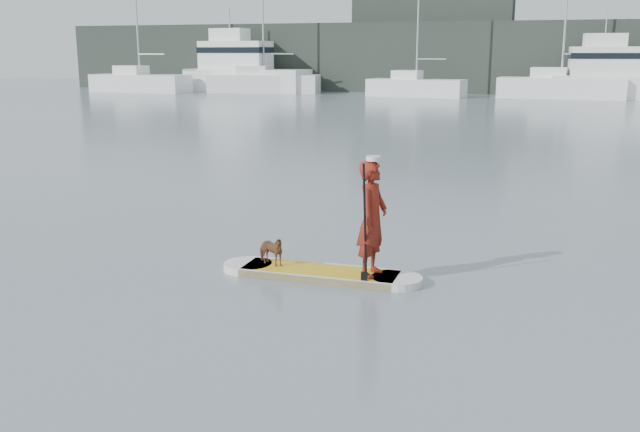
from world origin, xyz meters
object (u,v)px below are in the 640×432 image
(paddler, at_px, (372,219))
(sailboat_c, at_px, (415,86))
(dog, at_px, (270,250))
(motor_yacht_a, at_px, (618,75))
(sailboat_a, at_px, (139,82))
(motor_yacht_b, at_px, (242,68))
(paddleboard, at_px, (320,273))
(sailboat_d, at_px, (560,85))
(sailboat_b, at_px, (263,81))

(paddler, distance_m, sailboat_c, 47.39)
(dog, bearing_deg, sailboat_c, 29.46)
(sailboat_c, relative_size, motor_yacht_a, 1.01)
(sailboat_a, relative_size, motor_yacht_b, 1.16)
(paddleboard, height_order, sailboat_a, sailboat_a)
(paddleboard, xyz_separation_m, motor_yacht_a, (7.81, 48.77, 1.74))
(paddleboard, bearing_deg, sailboat_c, 98.41)
(sailboat_d, bearing_deg, paddleboard, -92.13)
(sailboat_b, bearing_deg, motor_yacht_b, 148.89)
(paddleboard, bearing_deg, dog, 180.00)
(sailboat_c, distance_m, motor_yacht_b, 16.28)
(sailboat_b, bearing_deg, sailboat_a, -176.37)
(motor_yacht_a, relative_size, motor_yacht_b, 0.97)
(paddleboard, relative_size, motor_yacht_a, 0.30)
(motor_yacht_a, bearing_deg, sailboat_b, 177.04)
(sailboat_c, distance_m, sailboat_d, 11.02)
(dog, height_order, motor_yacht_a, motor_yacht_a)
(sailboat_d, relative_size, motor_yacht_b, 1.23)
(motor_yacht_a, xyz_separation_m, motor_yacht_b, (-31.10, 0.30, 0.25))
(paddler, relative_size, dog, 3.08)
(sailboat_c, bearing_deg, motor_yacht_b, 178.41)
(motor_yacht_a, bearing_deg, paddleboard, -103.46)
(dog, bearing_deg, sailboat_b, 44.30)
(paddleboard, xyz_separation_m, motor_yacht_b, (-23.29, 49.07, 1.99))
(paddleboard, relative_size, paddler, 1.84)
(paddleboard, bearing_deg, sailboat_d, 85.24)
(paddleboard, height_order, paddler, paddler)
(sailboat_d, xyz_separation_m, motor_yacht_a, (4.12, 0.58, 0.81))
(motor_yacht_b, bearing_deg, sailboat_d, 1.64)
(paddler, bearing_deg, sailboat_a, 42.39)
(sailboat_a, bearing_deg, sailboat_c, 5.67)
(dog, bearing_deg, motor_yacht_b, 46.26)
(sailboat_b, bearing_deg, motor_yacht_a, -7.16)
(motor_yacht_a, bearing_deg, motor_yacht_b, 175.09)
(paddler, xyz_separation_m, sailboat_a, (-32.59, 45.71, -0.10))
(sailboat_c, distance_m, motor_yacht_a, 15.21)
(dog, relative_size, sailboat_d, 0.04)
(sailboat_d, relative_size, motor_yacht_a, 1.27)
(paddleboard, relative_size, dog, 5.66)
(sailboat_d, bearing_deg, paddler, -91.13)
(sailboat_a, relative_size, sailboat_d, 0.95)
(paddleboard, height_order, dog, dog)
(sailboat_a, relative_size, sailboat_c, 1.19)
(sailboat_b, distance_m, motor_yacht_b, 2.82)
(sailboat_a, bearing_deg, paddleboard, -51.85)
(paddleboard, xyz_separation_m, dog, (-0.85, -0.01, 0.31))
(sailboat_a, relative_size, sailboat_b, 0.92)
(paddleboard, bearing_deg, motor_yacht_b, 115.00)
(sailboat_c, xyz_separation_m, sailboat_d, (10.91, 1.49, 0.17))
(dog, relative_size, sailboat_b, 0.04)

